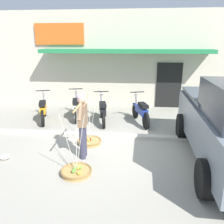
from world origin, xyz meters
The scene contains 11 objects.
ground_plane centered at (0.00, 0.00, 0.00)m, with size 90.00×90.00×0.00m, color #9E998C.
sidewalk_curb centered at (0.00, 0.70, 0.05)m, with size 20.00×0.24×0.10m, color #BAB4A5.
fruit_vendor centered at (-0.41, -0.68, 0.98)m, with size 0.22×1.67×1.70m.
fruit_basket_left_side centered at (-0.43, 0.15, 0.07)m, with size 0.71×0.71×1.45m.
fruit_basket_right_side centered at (-0.39, -1.52, 0.07)m, with size 0.71×0.71×1.45m.
motorcycle_nearest_shop centered at (-2.52, 2.00, 0.45)m, with size 0.72×1.75×1.09m.
motorcycle_second_in_row centered at (-1.39, 2.46, 0.45)m, with size 0.61×1.79×1.09m.
motorcycle_third_in_row centered at (-0.31, 2.05, 0.45)m, with size 0.59×1.80×1.09m.
motorcycle_end_of_row centered at (1.08, 2.10, 0.45)m, with size 0.71×1.76×1.09m.
storefront_building centered at (0.39, 7.00, 2.10)m, with size 13.00×6.00×4.20m.
plastic_litter_bag centered at (-2.38, -1.03, 0.07)m, with size 0.28×0.22×0.14m, color silver.
Camera 1 is at (0.89, -6.07, 2.85)m, focal length 37.61 mm.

